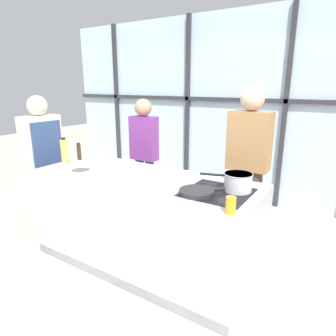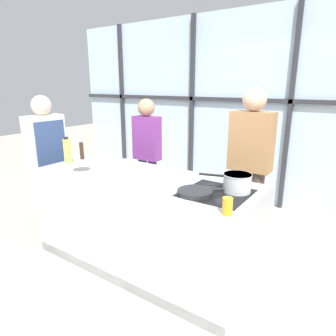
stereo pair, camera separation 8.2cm
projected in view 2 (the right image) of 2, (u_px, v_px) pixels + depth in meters
name	position (u px, v px, depth m)	size (l,w,h in m)	color
ground_plane	(144.00, 262.00, 3.07)	(18.00, 18.00, 0.00)	#BCB29E
back_window_wall	(237.00, 109.00, 4.53)	(6.40, 0.10, 2.80)	silver
demo_island	(143.00, 222.00, 2.95)	(2.21, 0.87, 0.92)	#B7BABF
chef	(47.00, 156.00, 3.65)	(0.24, 0.45, 1.64)	#47382D
spectator_far_left	(147.00, 150.00, 3.97)	(0.37, 0.22, 1.59)	#232838
spectator_center_left	(250.00, 159.00, 3.20)	(0.45, 0.24, 1.74)	#47382D
frying_pan	(196.00, 192.00, 2.37)	(0.41, 0.41, 0.04)	#232326
saucepan	(237.00, 182.00, 2.42)	(0.42, 0.23, 0.15)	silver
white_plate	(126.00, 162.00, 3.34)	(0.25, 0.25, 0.01)	white
mixing_bowl	(82.00, 172.00, 2.87)	(0.21, 0.21, 0.06)	silver
oil_bottle	(67.00, 151.00, 3.29)	(0.08, 0.08, 0.29)	#E0CC4C
pepper_grinder	(82.00, 150.00, 3.47)	(0.04, 0.04, 0.22)	#332319
juice_glass_near	(227.00, 206.00, 2.00)	(0.07, 0.07, 0.12)	orange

